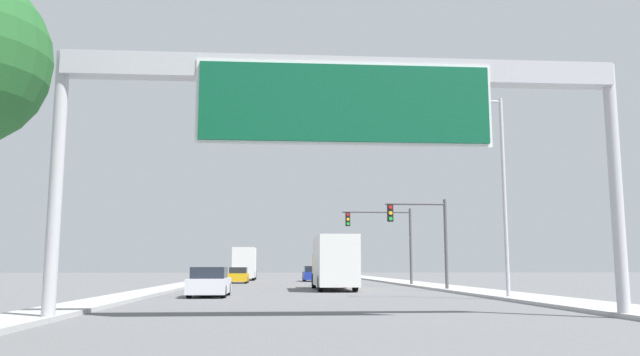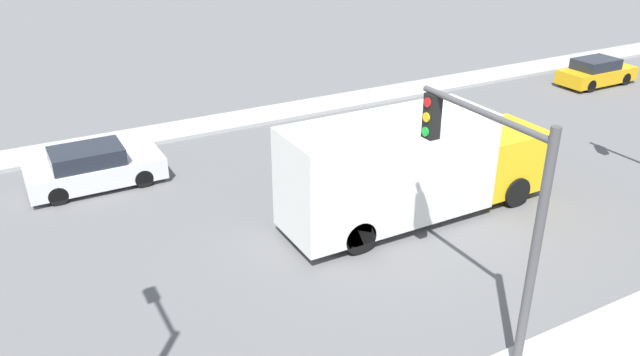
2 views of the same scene
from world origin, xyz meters
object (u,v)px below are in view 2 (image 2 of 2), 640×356
object	(u,v)px
car_near_left	(94,168)
truck_box_secondary	(411,168)
car_mid_center	(596,72)
traffic_light_near_intersection	(494,192)

from	to	relation	value
car_near_left	truck_box_secondary	world-z (taller)	truck_box_secondary
car_near_left	truck_box_secondary	size ratio (longest dim) A/B	0.50
car_near_left	truck_box_secondary	xyz separation A→B (m)	(7.00, 8.18, 1.02)
car_mid_center	car_near_left	distance (m)	25.28
car_mid_center	truck_box_secondary	size ratio (longest dim) A/B	0.47
truck_box_secondary	traffic_light_near_intersection	world-z (taller)	traffic_light_near_intersection
car_mid_center	truck_box_secondary	world-z (taller)	truck_box_secondary
car_near_left	traffic_light_near_intersection	xyz separation A→B (m)	(12.49, 6.11, 3.09)
truck_box_secondary	traffic_light_near_intersection	size ratio (longest dim) A/B	1.60
car_mid_center	truck_box_secondary	xyz separation A→B (m)	(7.00, -17.10, 1.04)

